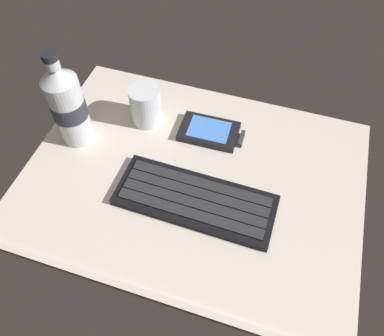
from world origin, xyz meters
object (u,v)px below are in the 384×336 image
object	(u,v)px
water_bottle	(68,105)
juice_cup	(146,107)
keyboard	(195,200)
handheld_device	(212,132)

from	to	relation	value
water_bottle	juice_cup	bearing A→B (deg)	36.14
juice_cup	water_bottle	xyz separation A→B (cm)	(-11.83, -8.64, 5.10)
keyboard	water_bottle	distance (cm)	29.97
water_bottle	handheld_device	bearing A→B (deg)	18.60
handheld_device	water_bottle	bearing A→B (deg)	-161.40
keyboard	handheld_device	xyz separation A→B (cm)	(-1.60, 16.58, -0.08)
keyboard	water_bottle	world-z (taller)	water_bottle
handheld_device	water_bottle	world-z (taller)	water_bottle
handheld_device	water_bottle	size ratio (longest dim) A/B	0.62
juice_cup	water_bottle	bearing A→B (deg)	-143.86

